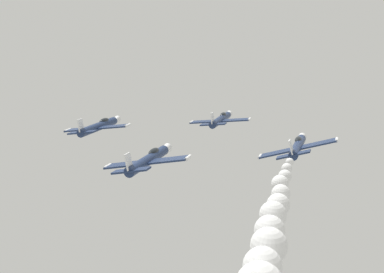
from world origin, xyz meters
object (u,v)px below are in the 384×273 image
object	(u,v)px
airplane_lead	(221,119)
airplane_left_outer	(148,160)
airplane_left_inner	(99,126)
airplane_right_inner	(298,146)

from	to	relation	value
airplane_lead	airplane_left_outer	size ratio (longest dim) A/B	1.00
airplane_left_outer	airplane_left_inner	bearing A→B (deg)	136.39
airplane_lead	airplane_right_inner	distance (m)	18.77
airplane_right_inner	airplane_left_outer	distance (m)	18.73
airplane_lead	airplane_left_inner	xyz separation A→B (m)	(-13.17, -14.15, 0.80)
airplane_right_inner	airplane_left_outer	world-z (taller)	airplane_left_outer
airplane_right_inner	airplane_lead	bearing A→B (deg)	134.38
airplane_lead	airplane_left_outer	world-z (taller)	airplane_left_outer
airplane_lead	airplane_right_inner	world-z (taller)	airplane_lead
airplane_left_inner	airplane_left_outer	size ratio (longest dim) A/B	1.00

